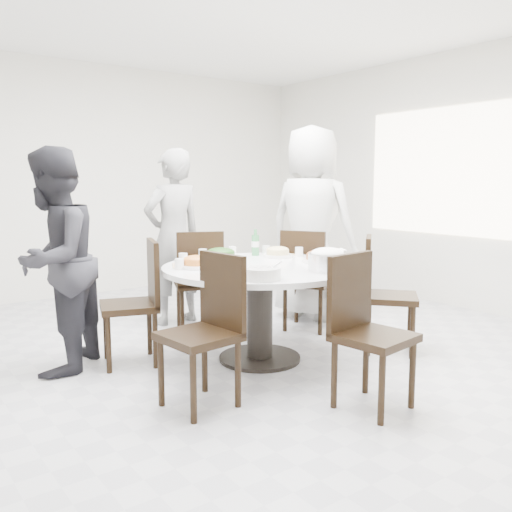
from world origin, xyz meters
TOP-DOWN VIEW (x-y plane):
  - floor at (0.00, 0.00)m, footprint 6.00×6.00m
  - wall_back at (0.00, 3.00)m, footprint 6.00×0.01m
  - wall_right at (3.00, 0.00)m, footprint 0.01×6.00m
  - window at (2.98, 0.00)m, footprint 0.04×2.20m
  - dining_table at (0.15, -0.27)m, footprint 1.50×1.50m
  - chair_ne at (1.06, 0.18)m, footprint 0.58×0.58m
  - chair_n at (0.19, 0.74)m, footprint 0.55×0.55m
  - chair_nw at (-0.71, 0.25)m, footprint 0.53×0.53m
  - chair_sw at (-0.69, -0.76)m, footprint 0.46×0.46m
  - chair_s at (0.16, -1.42)m, footprint 0.47×0.47m
  - chair_se at (1.14, -0.73)m, footprint 0.59×0.59m
  - diner_right at (1.37, 0.49)m, footprint 0.91×1.11m
  - diner_middle at (0.15, 1.13)m, footprint 0.65×0.45m
  - diner_left at (-1.20, 0.42)m, footprint 1.00×1.01m
  - dish_greens at (0.08, 0.18)m, footprint 0.30×0.30m
  - dish_pale at (0.55, 0.01)m, footprint 0.25×0.25m
  - dish_orange at (-0.30, -0.07)m, footprint 0.26×0.26m
  - dish_redbrown at (0.64, -0.43)m, footprint 0.30×0.30m
  - dish_tofu at (-0.30, -0.49)m, footprint 0.29×0.29m
  - rice_bowl at (0.41, -0.75)m, footprint 0.29×0.29m
  - soup_bowl at (-0.19, -0.74)m, footprint 0.26×0.26m
  - beverage_bottle at (0.46, 0.21)m, footprint 0.07×0.07m
  - tea_cups at (0.16, 0.36)m, footprint 0.07×0.07m
  - chopsticks at (0.13, 0.36)m, footprint 0.24×0.04m

SIDE VIEW (x-z plane):
  - floor at x=0.00m, z-range -0.01..0.01m
  - dining_table at x=0.15m, z-range 0.00..0.75m
  - chair_ne at x=1.06m, z-range 0.00..0.95m
  - chair_n at x=0.19m, z-range 0.00..0.95m
  - chair_nw at x=-0.71m, z-range 0.00..0.95m
  - chair_sw at x=-0.69m, z-range 0.00..0.95m
  - chair_s at x=0.16m, z-range 0.00..0.95m
  - chair_se at x=1.14m, z-range 0.00..0.95m
  - chopsticks at x=0.13m, z-range 0.75..0.76m
  - dish_pale at x=0.55m, z-range 0.75..0.82m
  - dish_orange at x=-0.30m, z-range 0.75..0.82m
  - dish_redbrown at x=0.64m, z-range 0.75..0.82m
  - dish_tofu at x=-0.30m, z-range 0.75..0.83m
  - dish_greens at x=0.08m, z-range 0.75..0.83m
  - soup_bowl at x=-0.19m, z-range 0.75..0.83m
  - tea_cups at x=0.16m, z-range 0.75..0.83m
  - rice_bowl at x=0.41m, z-range 0.75..0.88m
  - diner_left at x=-1.20m, z-range 0.00..1.64m
  - diner_middle at x=0.15m, z-range 0.00..1.71m
  - beverage_bottle at x=0.46m, z-range 0.75..0.98m
  - diner_right at x=1.37m, z-range 0.00..1.94m
  - wall_back at x=0.00m, z-range 0.00..2.80m
  - wall_right at x=3.00m, z-range 0.00..2.80m
  - window at x=2.98m, z-range 0.80..2.20m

